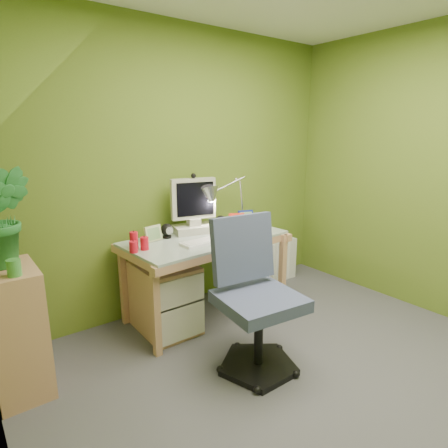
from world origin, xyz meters
TOP-DOWN VIEW (x-y plane):
  - floor at (0.00, 0.00)m, footprint 3.20×3.20m
  - wall_back at (0.00, 1.60)m, footprint 3.20×0.01m
  - slope_ceiling at (-1.00, 0.00)m, footprint 1.10×3.20m
  - desk at (-0.01, 1.23)m, footprint 1.35×0.75m
  - monitor at (-0.01, 1.41)m, footprint 0.44×0.31m
  - speaker_left at (-0.28, 1.39)m, footprint 0.11×0.11m
  - speaker_right at (0.26, 1.39)m, footprint 0.11×0.11m
  - keyboard at (-0.09, 1.09)m, footprint 0.44×0.16m
  - mousepad at (0.37, 1.09)m, footprint 0.26×0.20m
  - mouse at (0.37, 1.09)m, footprint 0.12×0.08m
  - amber_tumbler at (0.17, 1.15)m, footprint 0.07×0.07m
  - candle_cluster at (-0.61, 1.24)m, footprint 0.18×0.16m
  - photo_frame_red at (0.41, 1.35)m, footprint 0.13×0.08m
  - photo_frame_blue at (0.55, 1.39)m, footprint 0.14×0.07m
  - photo_frame_green at (-0.41, 1.37)m, footprint 0.15×0.05m
  - desk_lamp at (0.44, 1.41)m, footprint 0.62×0.31m
  - side_ledge at (-1.45, 1.12)m, footprint 0.29×0.45m
  - potted_plant at (-1.43, 1.17)m, footprint 0.35×0.30m
  - green_cup at (-1.43, 0.97)m, footprint 0.08×0.08m
  - task_chair at (-0.16, 0.41)m, footprint 0.62×0.62m
  - radiator at (1.03, 1.46)m, footprint 0.44×0.20m

SIDE VIEW (x-z plane):
  - floor at x=0.00m, z-range -0.01..0.00m
  - radiator at x=1.03m, z-range 0.00..0.43m
  - desk at x=-0.01m, z-range 0.00..0.70m
  - side_ledge at x=-1.45m, z-range 0.00..0.78m
  - task_chair at x=-0.16m, z-range 0.00..1.01m
  - mousepad at x=0.37m, z-range 0.70..0.71m
  - keyboard at x=-0.09m, z-range 0.70..0.72m
  - mouse at x=0.37m, z-range 0.70..0.74m
  - amber_tumbler at x=0.17m, z-range 0.70..0.79m
  - speaker_right at x=0.26m, z-range 0.70..0.81m
  - speaker_left at x=-0.28m, z-range 0.70..0.82m
  - photo_frame_red at x=0.41m, z-range 0.70..0.82m
  - photo_frame_blue at x=0.55m, z-range 0.70..0.82m
  - photo_frame_green at x=-0.41m, z-range 0.70..0.82m
  - candle_cluster at x=-0.61m, z-range 0.70..0.83m
  - green_cup at x=-1.43m, z-range 0.78..0.87m
  - monitor at x=-0.01m, z-range 0.70..1.24m
  - desk_lamp at x=0.44m, z-range 0.70..1.34m
  - potted_plant at x=-1.43m, z-range 0.78..1.35m
  - wall_back at x=0.00m, z-range 0.00..2.40m
  - slope_ceiling at x=-1.00m, z-range 1.30..2.40m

